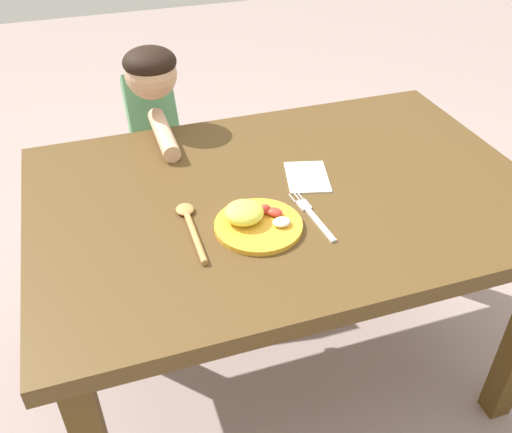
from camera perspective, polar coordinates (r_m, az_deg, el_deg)
The scene contains 7 objects.
ground_plane at distance 1.90m, azimuth 2.36°, elevation -14.90°, with size 8.00×8.00×0.00m, color gray.
dining_table at distance 1.48m, azimuth 2.95°, elevation -0.06°, with size 1.28×0.86×0.70m.
plate at distance 1.29m, azimuth -0.20°, elevation -0.36°, with size 0.20×0.20×0.06m.
fork at distance 1.33m, azimuth 5.83°, elevation 0.04°, with size 0.03×0.21×0.01m.
spoon at distance 1.30m, azimuth -6.66°, elevation -0.84°, with size 0.04×0.23×0.02m.
person at distance 1.93m, azimuth -10.04°, elevation 6.04°, with size 0.16×0.48×0.93m.
napkin at distance 1.48m, azimuth 5.23°, elevation 4.04°, with size 0.11×0.15×0.00m, color white.
Camera 1 is at (-0.44, -1.10, 1.49)m, focal length 39.30 mm.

